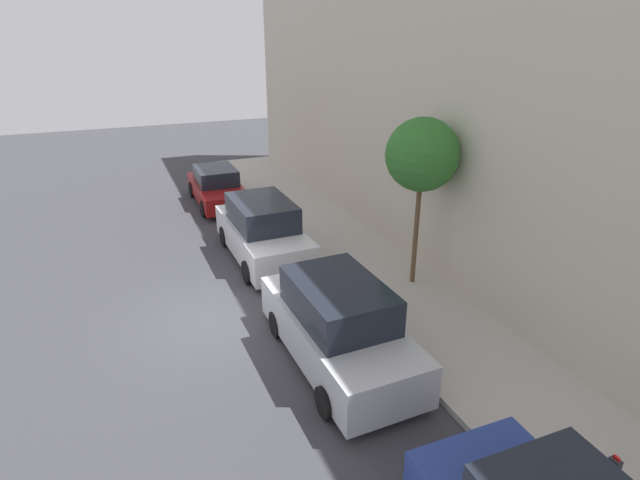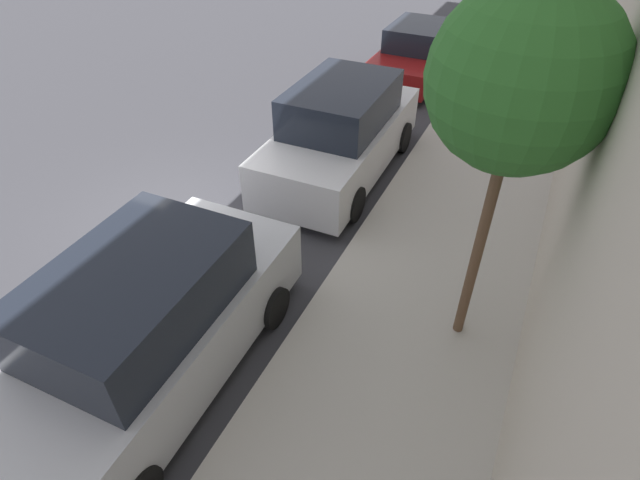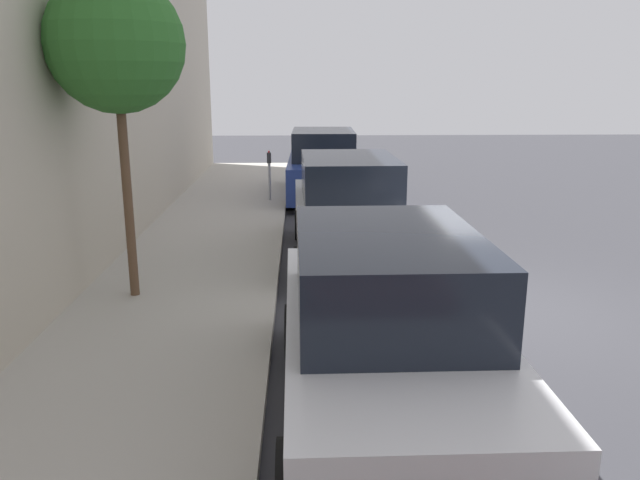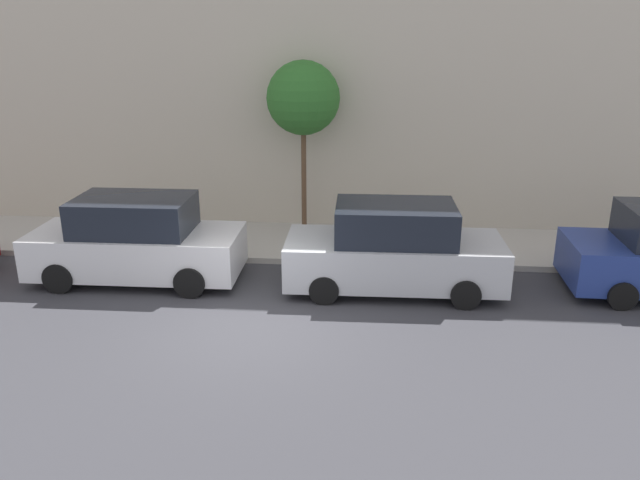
% 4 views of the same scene
% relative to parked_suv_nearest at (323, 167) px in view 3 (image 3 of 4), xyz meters
% --- Properties ---
extents(ground_plane, '(60.00, 60.00, 0.00)m').
position_rel_parked_suv_nearest_xyz_m(ground_plane, '(-2.45, 9.09, -0.93)').
color(ground_plane, '#38383D').
extents(sidewalk, '(3.04, 32.00, 0.15)m').
position_rel_parked_suv_nearest_xyz_m(sidewalk, '(2.57, 9.09, -0.86)').
color(sidewalk, '#B2ADA3').
rests_on(sidewalk, ground_plane).
extents(parked_suv_nearest, '(2.08, 4.84, 1.98)m').
position_rel_parked_suv_nearest_xyz_m(parked_suv_nearest, '(0.00, 0.00, 0.00)').
color(parked_suv_nearest, navy).
rests_on(parked_suv_nearest, ground_plane).
extents(parked_suv_second, '(2.08, 4.84, 1.98)m').
position_rel_parked_suv_nearest_xyz_m(parked_suv_second, '(-0.25, 6.24, -0.00)').
color(parked_suv_second, '#B7BABF').
rests_on(parked_suv_second, ground_plane).
extents(parked_suv_third, '(2.08, 4.82, 1.98)m').
position_rel_parked_suv_nearest_xyz_m(parked_suv_third, '(-0.17, 12.16, -0.00)').
color(parked_suv_third, silver).
rests_on(parked_suv_third, ground_plane).
extents(parking_meter_near, '(0.11, 0.15, 1.36)m').
position_rel_parked_suv_nearest_xyz_m(parking_meter_near, '(1.50, 0.95, 0.05)').
color(parking_meter_near, '#ADADB2').
rests_on(parking_meter_near, sidewalk).
extents(street_tree, '(1.95, 1.95, 4.70)m').
position_rel_parked_suv_nearest_xyz_m(street_tree, '(3.24, 8.64, 2.92)').
color(street_tree, brown).
rests_on(street_tree, sidewalk).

